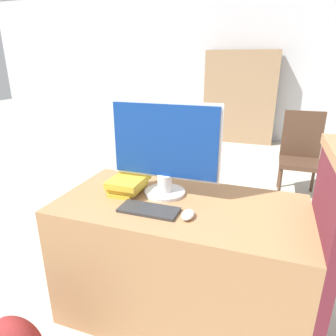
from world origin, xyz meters
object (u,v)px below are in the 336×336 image
keyboard (149,210)px  far_chair (301,152)px  monitor (165,149)px  book_stack (128,184)px  mouse (188,215)px

keyboard → far_chair: (0.91, 2.34, -0.25)m
monitor → keyboard: size_ratio=2.02×
book_stack → far_chair: 2.44m
book_stack → far_chair: far_chair is taller
mouse → monitor: bearing=131.4°
book_stack → far_chair: (1.12, 2.15, -0.29)m
mouse → book_stack: 0.47m
book_stack → far_chair: size_ratio=0.27×
mouse → book_stack: bearing=156.0°
monitor → book_stack: size_ratio=2.48×
keyboard → book_stack: book_stack is taller
monitor → mouse: bearing=-48.6°
monitor → mouse: monitor is taller
keyboard → book_stack: size_ratio=1.23×
mouse → far_chair: (0.70, 2.34, -0.26)m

